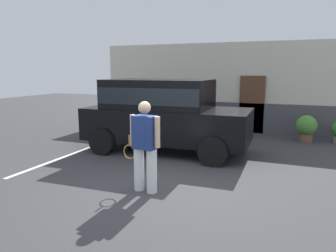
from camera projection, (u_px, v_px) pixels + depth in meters
name	position (u px, v px, depth m)	size (l,w,h in m)	color
ground_plane	(157.00, 189.00, 6.26)	(40.00, 40.00, 0.00)	#38383A
parking_stripe_0	(71.00, 154.00, 8.86)	(0.12, 4.40, 0.01)	silver
house_frontage	(230.00, 90.00, 12.18)	(10.40, 0.40, 3.32)	beige
parked_suv	(163.00, 112.00, 9.03)	(4.66, 2.28, 2.05)	black
tennis_player_man	(145.00, 146.00, 6.02)	(0.89, 0.32, 1.74)	white
potted_plant_by_porch	(306.00, 127.00, 10.34)	(0.66, 0.66, 0.87)	brown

